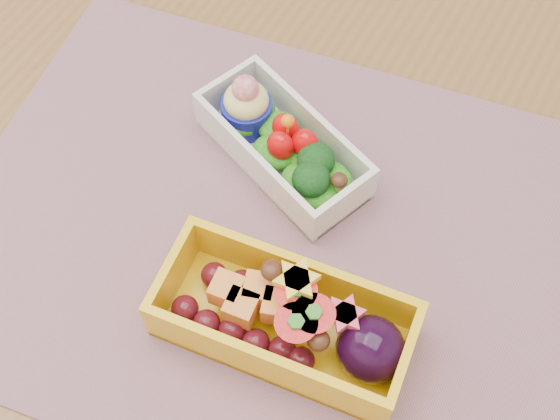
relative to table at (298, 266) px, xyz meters
The scene contains 4 objects.
table is the anchor object (origin of this frame).
placemat 0.11m from the table, 110.72° to the right, with size 0.50×0.38×0.00m, color #9E6D74.
bento_white 0.13m from the table, 134.80° to the left, with size 0.17×0.12×0.06m.
bento_yellow 0.17m from the table, 66.52° to the right, with size 0.19×0.10×0.06m.
Camera 1 is at (0.13, -0.27, 1.27)m, focal length 48.06 mm.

